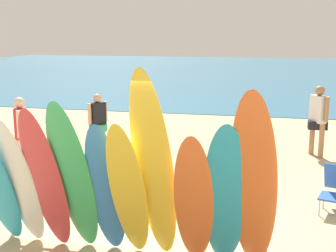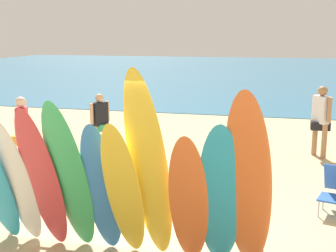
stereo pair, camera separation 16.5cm
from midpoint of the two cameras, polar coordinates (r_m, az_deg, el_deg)
name	(u,v)px [view 2 (the right image)]	position (r m, az deg, el deg)	size (l,w,h in m)	color
ground	(229,102)	(20.16, 8.00, 3.09)	(60.00, 60.00, 0.00)	tan
ocean_water	(251,71)	(36.51, 10.62, 6.89)	(60.00, 40.00, 0.02)	teal
surfboard_rack	(129,209)	(6.65, -4.28, -10.47)	(3.93, 0.07, 0.61)	brown
surfboard_white_1	(17,183)	(6.53, -18.00, -6.89)	(0.50, 0.07, 2.08)	white
surfboard_red_2	(42,181)	(6.26, -14.96, -6.78)	(0.52, 0.06, 2.23)	#D13D42
surfboard_green_3	(70,179)	(6.09, -11.65, -6.59)	(0.54, 0.08, 2.35)	#38B266
surfboard_blue_4	(102,190)	(6.02, -7.63, -8.12)	(0.49, 0.06, 2.05)	#337AD1
surfboard_yellow_5	(124,193)	(5.80, -4.82, -8.49)	(0.47, 0.07, 2.17)	yellow
surfboard_yellow_6	(149,171)	(5.56, -1.53, -5.80)	(0.50, 0.08, 2.82)	yellow
surfboard_orange_7	(189,203)	(5.62, 3.50, -9.74)	(0.49, 0.08, 2.03)	orange
surfboard_teal_8	(220,199)	(5.56, 7.47, -9.23)	(0.54, 0.06, 2.21)	#289EC6
surfboard_orange_9	(248,187)	(5.41, 11.02, -7.67)	(0.56, 0.08, 2.64)	orange
beachgoer_photographing	(100,120)	(11.30, -8.23, 0.82)	(0.40, 0.51, 1.53)	tan
beachgoer_strolling	(321,116)	(11.56, 19.28, 1.15)	(0.46, 0.57, 1.76)	#9E704C
beachgoer_by_water	(23,130)	(10.01, -17.56, -0.50)	(0.44, 0.59, 1.70)	beige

